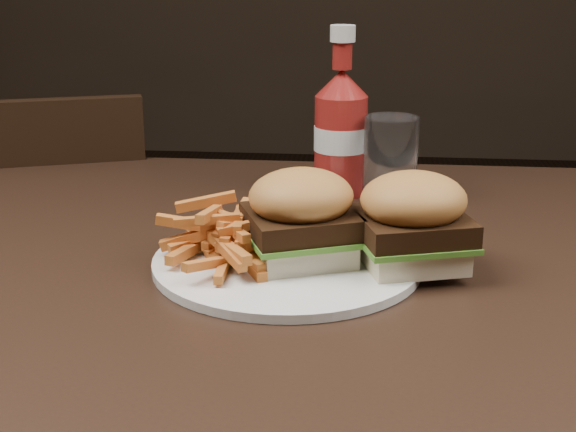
# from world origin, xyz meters

# --- Properties ---
(dining_table) EXTENTS (1.20, 0.80, 0.04)m
(dining_table) POSITION_xyz_m (0.00, 0.00, 0.73)
(dining_table) COLOR black
(dining_table) RESTS_ON ground
(chair_far) EXTENTS (0.50, 0.50, 0.04)m
(chair_far) POSITION_xyz_m (-0.53, 0.50, 0.43)
(chair_far) COLOR black
(chair_far) RESTS_ON ground
(plate) EXTENTS (0.27, 0.27, 0.01)m
(plate) POSITION_xyz_m (-0.03, -0.03, 0.76)
(plate) COLOR white
(plate) RESTS_ON dining_table
(sandwich_half_a) EXTENTS (0.12, 0.11, 0.02)m
(sandwich_half_a) POSITION_xyz_m (-0.02, -0.03, 0.77)
(sandwich_half_a) COLOR beige
(sandwich_half_a) RESTS_ON plate
(sandwich_half_b) EXTENTS (0.11, 0.11, 0.02)m
(sandwich_half_b) POSITION_xyz_m (0.09, -0.03, 0.77)
(sandwich_half_b) COLOR #F6F1BF
(sandwich_half_b) RESTS_ON plate
(fries_pile) EXTENTS (0.16, 0.16, 0.05)m
(fries_pile) POSITION_xyz_m (-0.09, -0.02, 0.78)
(fries_pile) COLOR #C87E2C
(fries_pile) RESTS_ON plate
(ketchup_bottle) EXTENTS (0.08, 0.08, 0.13)m
(ketchup_bottle) POSITION_xyz_m (0.01, 0.24, 0.81)
(ketchup_bottle) COLOR maroon
(ketchup_bottle) RESTS_ON dining_table
(tumbler) EXTENTS (0.09, 0.09, 0.11)m
(tumbler) POSITION_xyz_m (0.07, 0.21, 0.81)
(tumbler) COLOR white
(tumbler) RESTS_ON dining_table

